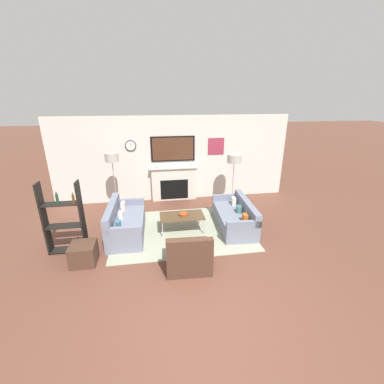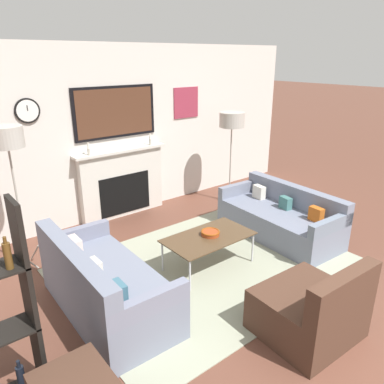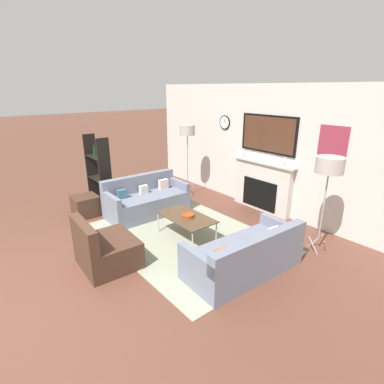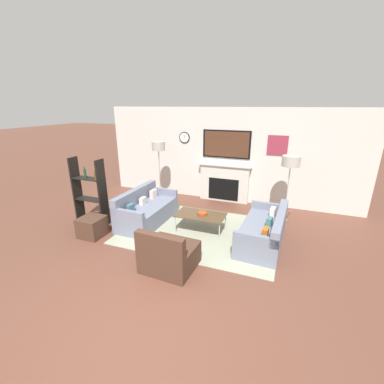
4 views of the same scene
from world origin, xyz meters
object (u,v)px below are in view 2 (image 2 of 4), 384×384
Objects in this scene: decorative_bowl at (210,233)px; floor_lamp_right at (232,121)px; armchair at (311,311)px; couch_right at (280,219)px; couch_left at (104,287)px; coffee_table at (209,238)px; floor_lamp_left at (7,140)px.

floor_lamp_right is at bearing 39.51° from decorative_bowl.
armchair reaches higher than decorative_bowl.
couch_right is 1.13× the size of floor_lamp_right.
couch_left is 3.68m from floor_lamp_right.
decorative_bowl is 2.46m from floor_lamp_right.
decorative_bowl reaches higher than coffee_table.
floor_lamp_right reaches higher than decorative_bowl.
couch_right is 1.91m from floor_lamp_right.
floor_lamp_left is at bearing 140.92° from coffee_table.
decorative_bowl is 0.13× the size of floor_lamp_left.
decorative_bowl is 0.14× the size of floor_lamp_right.
armchair is at bearing -92.32° from coffee_table.
armchair reaches higher than couch_right.
couch_right is at bearing 46.14° from armchair.
floor_lamp_right reaches higher than couch_left.
decorative_bowl is at bearing 179.61° from couch_right.
coffee_table is 0.07m from decorative_bowl.
floor_lamp_left is (-1.81, 1.43, 1.17)m from decorative_bowl.
couch_left reaches higher than coffee_table.
couch_left is 1.90× the size of armchair.
floor_lamp_left is (-3.18, 1.44, 1.36)m from couch_right.
couch_left is 0.94× the size of couch_right.
couch_left is 1.07× the size of floor_lamp_right.
armchair is (1.35, -1.53, -0.03)m from couch_left.
couch_right is at bearing -0.39° from decorative_bowl.
floor_lamp_right is (3.54, 0.00, -0.15)m from floor_lamp_left.
armchair is 0.51× the size of floor_lamp_left.
floor_lamp_right is (1.83, 2.96, 1.20)m from armchair.
floor_lamp_right is at bearing 39.19° from coffee_table.
coffee_table is (1.41, -0.01, 0.10)m from couch_left.
decorative_bowl is 2.58m from floor_lamp_left.
decorative_bowl is (-1.37, 0.01, 0.19)m from couch_right.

